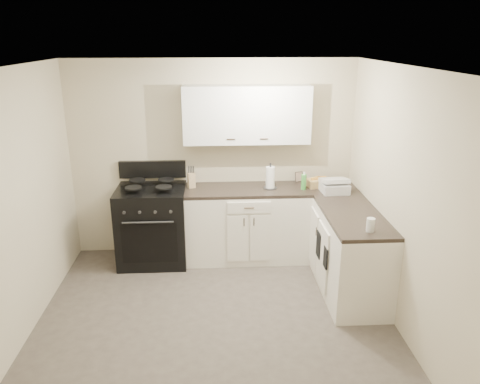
{
  "coord_description": "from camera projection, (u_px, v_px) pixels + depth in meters",
  "views": [
    {
      "loc": [
        0.02,
        -4.03,
        2.76
      ],
      "look_at": [
        0.3,
        0.85,
        1.11
      ],
      "focal_mm": 35.0,
      "sensor_mm": 36.0,
      "label": 1
    }
  ],
  "objects": [
    {
      "name": "stove",
      "position": [
        153.0,
        227.0,
        5.9
      ],
      "size": [
        0.84,
        0.72,
        1.02
      ],
      "primitive_type": "cube",
      "color": "black",
      "rests_on": "floor"
    },
    {
      "name": "wicker_basket",
      "position": [
        319.0,
        183.0,
        5.9
      ],
      "size": [
        0.31,
        0.24,
        0.09
      ],
      "primitive_type": "cube",
      "rotation": [
        0.0,
        0.0,
        0.18
      ],
      "color": "#A5814E",
      "rests_on": "countertop_right"
    },
    {
      "name": "knife_block",
      "position": [
        191.0,
        180.0,
        5.84
      ],
      "size": [
        0.11,
        0.1,
        0.19
      ],
      "primitive_type": "cube",
      "rotation": [
        0.0,
        0.0,
        0.3
      ],
      "color": "tan",
      "rests_on": "countertop_back"
    },
    {
      "name": "floor",
      "position": [
        215.0,
        324.0,
        4.69
      ],
      "size": [
        3.6,
        3.6,
        0.0
      ],
      "primitive_type": "plane",
      "color": "#473F38",
      "rests_on": "ground"
    },
    {
      "name": "picture_frame",
      "position": [
        299.0,
        177.0,
        6.1
      ],
      "size": [
        0.11,
        0.06,
        0.13
      ],
      "primitive_type": "cube",
      "rotation": [
        -0.14,
        0.0,
        0.32
      ],
      "color": "black",
      "rests_on": "countertop_back"
    },
    {
      "name": "wall_left",
      "position": [
        13.0,
        212.0,
        4.2
      ],
      "size": [
        0.0,
        3.6,
        3.6
      ],
      "primitive_type": "plane",
      "rotation": [
        1.57,
        0.0,
        1.57
      ],
      "color": "beige",
      "rests_on": "ground"
    },
    {
      "name": "base_cabinets_right",
      "position": [
        343.0,
        244.0,
        5.43
      ],
      "size": [
        0.6,
        1.9,
        0.9
      ],
      "primitive_type": "cube",
      "color": "white",
      "rests_on": "floor"
    },
    {
      "name": "base_cabinets_back",
      "position": [
        247.0,
        225.0,
        5.99
      ],
      "size": [
        1.55,
        0.6,
        0.9
      ],
      "primitive_type": "cube",
      "color": "white",
      "rests_on": "floor"
    },
    {
      "name": "oven_mitt_near",
      "position": [
        326.0,
        258.0,
        4.94
      ],
      "size": [
        0.02,
        0.13,
        0.23
      ],
      "primitive_type": "cube",
      "color": "black",
      "rests_on": "base_cabinets_right"
    },
    {
      "name": "wall_back",
      "position": [
        213.0,
        159.0,
        6.0
      ],
      "size": [
        3.6,
        0.0,
        3.6
      ],
      "primitive_type": "plane",
      "rotation": [
        1.57,
        0.0,
        0.0
      ],
      "color": "beige",
      "rests_on": "ground"
    },
    {
      "name": "upper_cabinets",
      "position": [
        247.0,
        114.0,
        5.69
      ],
      "size": [
        1.55,
        0.3,
        0.7
      ],
      "primitive_type": "cube",
      "color": "silver",
      "rests_on": "wall_back"
    },
    {
      "name": "soap_bottle",
      "position": [
        304.0,
        182.0,
        5.77
      ],
      "size": [
        0.07,
        0.07,
        0.19
      ],
      "primitive_type": "cylinder",
      "rotation": [
        0.0,
        0.0,
        0.19
      ],
      "color": "green",
      "rests_on": "countertop_back"
    },
    {
      "name": "paper_towel",
      "position": [
        270.0,
        178.0,
        5.8
      ],
      "size": [
        0.12,
        0.12,
        0.27
      ],
      "primitive_type": "cylinder",
      "rotation": [
        0.0,
        0.0,
        0.02
      ],
      "color": "white",
      "rests_on": "countertop_back"
    },
    {
      "name": "countertop_grill",
      "position": [
        334.0,
        187.0,
        5.69
      ],
      "size": [
        0.33,
        0.31,
        0.12
      ],
      "primitive_type": "cube",
      "rotation": [
        0.0,
        0.0,
        0.06
      ],
      "color": "silver",
      "rests_on": "countertop_right"
    },
    {
      "name": "oven_mitt_far",
      "position": [
        319.0,
        245.0,
        5.25
      ],
      "size": [
        0.02,
        0.17,
        0.29
      ],
      "primitive_type": "cube",
      "color": "black",
      "rests_on": "base_cabinets_right"
    },
    {
      "name": "ceiling",
      "position": [
        210.0,
        68.0,
        3.9
      ],
      "size": [
        3.6,
        3.6,
        0.0
      ],
      "primitive_type": "plane",
      "color": "white",
      "rests_on": "wall_back"
    },
    {
      "name": "wall_front",
      "position": [
        213.0,
        322.0,
        2.59
      ],
      "size": [
        3.6,
        0.0,
        3.6
      ],
      "primitive_type": "plane",
      "rotation": [
        -1.57,
        0.0,
        0.0
      ],
      "color": "beige",
      "rests_on": "ground"
    },
    {
      "name": "countertop_right",
      "position": [
        346.0,
        206.0,
        5.28
      ],
      "size": [
        0.6,
        1.9,
        0.04
      ],
      "primitive_type": "cube",
      "color": "black",
      "rests_on": "base_cabinets_right"
    },
    {
      "name": "wall_right",
      "position": [
        404.0,
        204.0,
        4.39
      ],
      "size": [
        0.0,
        3.6,
        3.6
      ],
      "primitive_type": "plane",
      "rotation": [
        1.57,
        0.0,
        -1.57
      ],
      "color": "beige",
      "rests_on": "ground"
    },
    {
      "name": "glass_jar",
      "position": [
        371.0,
        225.0,
        4.54
      ],
      "size": [
        0.11,
        0.11,
        0.14
      ],
      "primitive_type": "cylinder",
      "rotation": [
        0.0,
        0.0,
        -0.41
      ],
      "color": "silver",
      "rests_on": "countertop_right"
    },
    {
      "name": "countertop_back",
      "position": [
        247.0,
        190.0,
        5.84
      ],
      "size": [
        1.55,
        0.6,
        0.04
      ],
      "primitive_type": "cube",
      "color": "black",
      "rests_on": "base_cabinets_back"
    }
  ]
}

